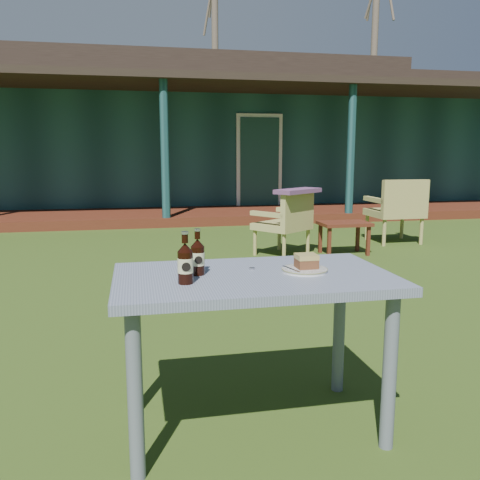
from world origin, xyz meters
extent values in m
plane|color=#334916|center=(0.00, 0.00, 0.00)|extent=(80.00, 80.00, 0.00)
cube|color=#183D3F|center=(0.00, 9.50, 1.30)|extent=(15.00, 6.00, 2.60)
cube|color=black|center=(0.00, 9.50, 2.75)|extent=(15.80, 6.80, 0.30)
cube|color=black|center=(0.00, 9.50, 3.15)|extent=(12.00, 3.50, 0.60)
cube|color=#4E2013|center=(0.00, 5.60, 0.08)|extent=(15.00, 1.80, 0.16)
cube|color=black|center=(0.00, 5.60, 2.45)|extent=(15.40, 2.00, 0.12)
cylinder|color=#183D3F|center=(0.00, 4.80, 1.23)|extent=(0.14, 0.14, 2.45)
cylinder|color=#183D3F|center=(3.25, 4.80, 1.23)|extent=(0.14, 0.14, 2.45)
cube|color=white|center=(2.00, 6.48, 1.00)|extent=(0.95, 0.06, 2.00)
cube|color=#193D38|center=(2.00, 6.45, 1.00)|extent=(0.80, 0.04, 1.85)
cylinder|color=brown|center=(3.00, 18.50, 4.75)|extent=(0.28, 0.28, 9.50)
cylinder|color=brown|center=(9.50, 17.00, 5.50)|extent=(0.28, 0.28, 11.00)
cube|color=slate|center=(0.00, -1.60, 0.70)|extent=(1.20, 0.70, 0.04)
cylinder|color=slate|center=(-0.52, -1.87, 0.34)|extent=(0.06, 0.06, 0.68)
cylinder|color=slate|center=(0.52, -1.87, 0.34)|extent=(0.06, 0.06, 0.68)
cylinder|color=slate|center=(-0.52, -1.33, 0.34)|extent=(0.06, 0.06, 0.68)
cylinder|color=slate|center=(0.52, -1.33, 0.34)|extent=(0.06, 0.06, 0.68)
cylinder|color=silver|center=(0.23, -1.60, 0.73)|extent=(0.20, 0.20, 0.01)
cylinder|color=olive|center=(0.23, -1.60, 0.73)|extent=(0.20, 0.20, 0.00)
cube|color=#57311B|center=(0.24, -1.59, 0.75)|extent=(0.09, 0.08, 0.04)
cube|color=#A5924A|center=(0.24, -1.59, 0.79)|extent=(0.09, 0.09, 0.02)
cube|color=silver|center=(0.17, -1.61, 0.74)|extent=(0.05, 0.14, 0.00)
cylinder|color=black|center=(-0.24, -1.56, 0.78)|extent=(0.06, 0.06, 0.12)
cone|color=black|center=(-0.24, -1.56, 0.86)|extent=(0.06, 0.06, 0.03)
cylinder|color=black|center=(-0.24, -1.56, 0.89)|extent=(0.02, 0.02, 0.03)
cylinder|color=silver|center=(-0.24, -1.56, 0.92)|extent=(0.03, 0.03, 0.01)
cylinder|color=#C4C68C|center=(-0.24, -1.56, 0.79)|extent=(0.06, 0.06, 0.06)
cylinder|color=black|center=(-0.24, -1.59, 0.79)|extent=(0.03, 0.00, 0.03)
cylinder|color=black|center=(-0.31, -1.70, 0.79)|extent=(0.06, 0.06, 0.13)
cone|color=black|center=(-0.31, -1.70, 0.87)|extent=(0.06, 0.06, 0.04)
cylinder|color=black|center=(-0.31, -1.70, 0.90)|extent=(0.03, 0.03, 0.04)
cylinder|color=silver|center=(-0.31, -1.70, 0.93)|extent=(0.03, 0.03, 0.01)
cylinder|color=#C4C68C|center=(-0.31, -1.70, 0.80)|extent=(0.06, 0.06, 0.06)
cylinder|color=black|center=(-0.31, -1.73, 0.80)|extent=(0.04, 0.00, 0.04)
cylinder|color=silver|center=(0.01, -1.51, 0.72)|extent=(0.03, 0.03, 0.01)
cube|color=#A09750|center=(1.23, 2.18, 0.36)|extent=(0.77, 0.77, 0.08)
cube|color=#A09750|center=(1.37, 1.99, 0.58)|extent=(0.50, 0.39, 0.37)
cube|color=#A09750|center=(1.43, 2.34, 0.52)|extent=(0.34, 0.44, 0.05)
cube|color=#A09750|center=(1.02, 2.04, 0.52)|extent=(0.34, 0.44, 0.05)
cylinder|color=#A09750|center=(1.30, 2.50, 0.16)|extent=(0.04, 0.04, 0.32)
cylinder|color=#A09750|center=(0.91, 2.22, 0.16)|extent=(0.04, 0.04, 0.32)
cylinder|color=#A09750|center=(1.56, 2.14, 0.16)|extent=(0.04, 0.04, 0.32)
cylinder|color=#A09750|center=(1.17, 1.86, 0.16)|extent=(0.04, 0.04, 0.32)
cube|color=#A09750|center=(3.01, 2.72, 0.41)|extent=(0.66, 0.62, 0.09)
cube|color=#A09750|center=(3.02, 2.46, 0.67)|extent=(0.65, 0.09, 0.43)
cube|color=#A09750|center=(3.30, 2.75, 0.60)|extent=(0.08, 0.57, 0.06)
cube|color=#A09750|center=(2.72, 2.74, 0.60)|extent=(0.08, 0.57, 0.06)
cylinder|color=#A09750|center=(3.29, 2.98, 0.18)|extent=(0.05, 0.05, 0.36)
cylinder|color=#A09750|center=(2.74, 2.98, 0.18)|extent=(0.05, 0.05, 0.36)
cylinder|color=#A09750|center=(3.29, 2.47, 0.18)|extent=(0.05, 0.05, 0.36)
cylinder|color=#A09750|center=(2.74, 2.47, 0.18)|extent=(0.05, 0.05, 0.36)
cube|color=#633A61|center=(1.37, 1.99, 0.79)|extent=(0.66, 0.57, 0.05)
cube|color=#4E2013|center=(1.99, 2.06, 0.38)|extent=(0.60, 0.40, 0.04)
cube|color=#4E2013|center=(1.74, 1.91, 0.18)|extent=(0.04, 0.04, 0.36)
cube|color=#4E2013|center=(2.24, 1.91, 0.18)|extent=(0.04, 0.04, 0.36)
cube|color=#4E2013|center=(1.74, 2.21, 0.18)|extent=(0.04, 0.04, 0.36)
cube|color=#4E2013|center=(2.24, 2.21, 0.18)|extent=(0.04, 0.04, 0.36)
camera|label=1|loc=(-0.49, -3.69, 1.25)|focal=38.00mm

